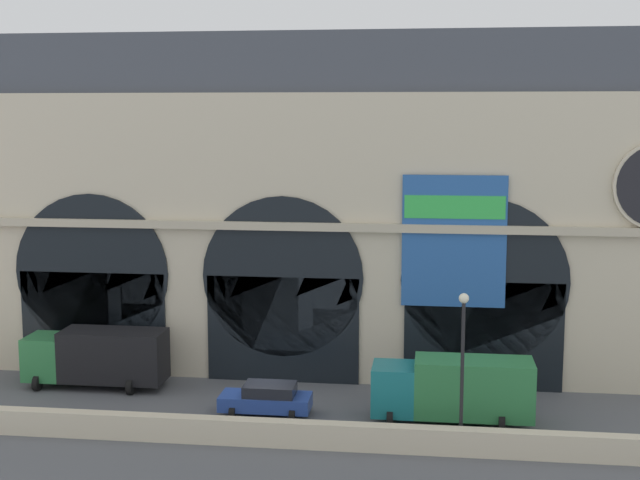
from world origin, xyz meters
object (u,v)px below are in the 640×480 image
car_center (267,399)px  box_truck_mideast (454,388)px  box_truck_midwest (98,356)px  street_lamp_quayside (463,350)px

car_center → box_truck_mideast: 9.03m
car_center → box_truck_mideast: (8.98, -0.02, 0.90)m
box_truck_midwest → box_truck_mideast: same height
box_truck_midwest → box_truck_mideast: size_ratio=1.00×
box_truck_mideast → street_lamp_quayside: size_ratio=1.09×
box_truck_midwest → car_center: box_truck_midwest is taller
car_center → street_lamp_quayside: size_ratio=0.64×
box_truck_mideast → street_lamp_quayside: street_lamp_quayside is taller
box_truck_midwest → street_lamp_quayside: bearing=-18.3°
box_truck_midwest → car_center: size_ratio=1.70×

